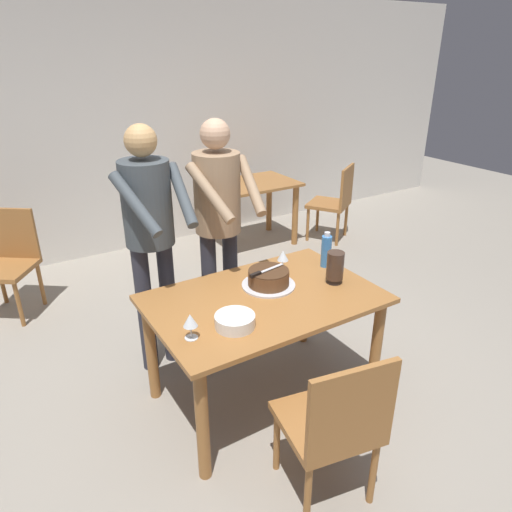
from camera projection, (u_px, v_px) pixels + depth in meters
name	position (u px, v px, depth m)	size (l,w,h in m)	color
ground_plane	(263.00, 394.00, 3.12)	(14.00, 14.00, 0.00)	gray
back_wall	(111.00, 128.00, 4.89)	(10.00, 0.12, 2.70)	silver
main_dining_table	(264.00, 314.00, 2.87)	(1.38, 0.90, 0.75)	#9E6633
cake_on_platter	(269.00, 279.00, 2.93)	(0.34, 0.34, 0.11)	silver
cake_knife	(260.00, 273.00, 2.86)	(0.27, 0.07, 0.02)	silver
plate_stack	(235.00, 321.00, 2.50)	(0.22, 0.22, 0.07)	white
wine_glass_near	(283.00, 256.00, 3.11)	(0.08, 0.08, 0.14)	silver
wine_glass_far	(190.00, 321.00, 2.38)	(0.08, 0.08, 0.14)	silver
water_bottle	(326.00, 251.00, 3.17)	(0.07, 0.07, 0.25)	#387AC6
hurricane_lamp	(335.00, 267.00, 2.95)	(0.11, 0.11, 0.21)	black
person_cutting_cake	(219.00, 214.00, 3.22)	(0.47, 0.56, 1.72)	#2D2D38
person_standing_beside	(150.00, 226.00, 3.01)	(0.46, 0.57, 1.72)	#2D2D38
chair_near_side	(334.00, 423.00, 2.22)	(0.51, 0.51, 0.90)	#9E6633
background_table	(251.00, 197.00, 5.30)	(1.00, 0.70, 0.74)	#9E6633
background_chair_0	(8.00, 259.00, 3.94)	(0.61, 0.61, 0.90)	#9E6633
background_chair_1	(335.00, 200.00, 5.46)	(0.61, 0.61, 0.90)	#9E6633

